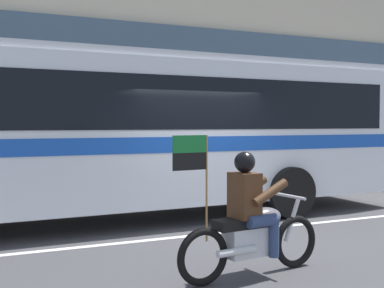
{
  "coord_description": "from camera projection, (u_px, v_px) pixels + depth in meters",
  "views": [
    {
      "loc": [
        -3.76,
        -8.08,
        1.91
      ],
      "look_at": [
        -0.44,
        -0.62,
        1.56
      ],
      "focal_mm": 45.61,
      "sensor_mm": 36.0,
      "label": 1
    }
  ],
  "objects": [
    {
      "name": "transit_bus",
      "position": [
        105.0,
        125.0,
        9.4
      ],
      "size": [
        12.77,
        2.94,
        3.22
      ],
      "color": "silver",
      "rests_on": "ground_plane"
    },
    {
      "name": "lane_center_stripe",
      "position": [
        215.0,
        233.0,
        8.44
      ],
      "size": [
        26.6,
        0.14,
        0.01
      ],
      "primitive_type": "cube",
      "color": "silver",
      "rests_on": "ground_plane"
    },
    {
      "name": "sidewalk_curb",
      "position": [
        123.0,
        189.0,
        13.64
      ],
      "size": [
        28.0,
        3.8,
        0.15
      ],
      "primitive_type": "cube",
      "color": "#B7B2A8",
      "rests_on": "ground_plane"
    },
    {
      "name": "ground_plane",
      "position": [
        200.0,
        227.0,
        8.99
      ],
      "size": [
        60.0,
        60.0,
        0.0
      ],
      "primitive_type": "plane",
      "color": "#3D3D3F"
    },
    {
      "name": "motorcycle_with_rider",
      "position": [
        251.0,
        223.0,
        6.05
      ],
      "size": [
        2.19,
        0.67,
        1.78
      ],
      "color": "black",
      "rests_on": "ground_plane"
    }
  ]
}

